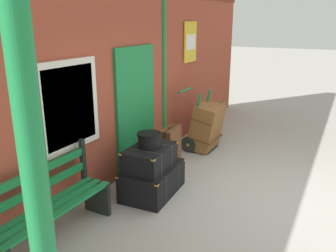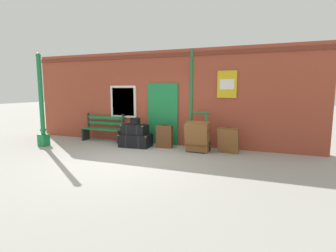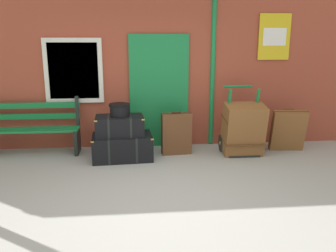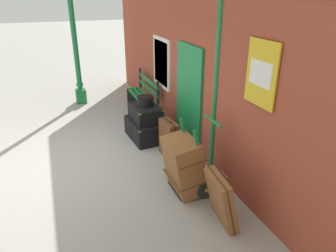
{
  "view_description": "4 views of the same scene",
  "coord_description": "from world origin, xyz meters",
  "px_view_note": "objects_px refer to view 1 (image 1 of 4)",
  "views": [
    {
      "loc": [
        -4.63,
        -0.69,
        2.49
      ],
      "look_at": [
        0.02,
        1.77,
        0.89
      ],
      "focal_mm": 37.3,
      "sensor_mm": 36.0,
      "label": 1
    },
    {
      "loc": [
        3.56,
        -5.92,
        1.89
      ],
      "look_at": [
        0.65,
        1.6,
        0.77
      ],
      "focal_mm": 28.15,
      "sensor_mm": 36.0,
      "label": 2
    },
    {
      "loc": [
        -0.3,
        -4.01,
        1.95
      ],
      "look_at": [
        0.24,
        1.87,
        0.52
      ],
      "focal_mm": 37.05,
      "sensor_mm": 36.0,
      "label": 3
    },
    {
      "loc": [
        5.5,
        -0.06,
        3.03
      ],
      "look_at": [
        0.24,
        1.94,
        0.58
      ],
      "focal_mm": 33.71,
      "sensor_mm": 36.0,
      "label": 4
    }
  ],
  "objects_px": {
    "steamer_trunk_base": "(153,180)",
    "suitcase_cream": "(214,119)",
    "large_brown_trunk": "(206,127)",
    "suitcase_olive": "(171,148)",
    "steamer_trunk_middle": "(150,158)",
    "porters_trolley": "(198,135)",
    "round_hatbox": "(150,139)",
    "platform_bench": "(49,207)"
  },
  "relations": [
    {
      "from": "platform_bench",
      "to": "porters_trolley",
      "type": "distance_m",
      "value": 3.7
    },
    {
      "from": "porters_trolley",
      "to": "suitcase_cream",
      "type": "bearing_deg",
      "value": -0.46
    },
    {
      "from": "steamer_trunk_base",
      "to": "suitcase_cream",
      "type": "distance_m",
      "value": 3.01
    },
    {
      "from": "steamer_trunk_base",
      "to": "porters_trolley",
      "type": "relative_size",
      "value": 0.89
    },
    {
      "from": "steamer_trunk_base",
      "to": "suitcase_cream",
      "type": "height_order",
      "value": "suitcase_cream"
    },
    {
      "from": "porters_trolley",
      "to": "suitcase_olive",
      "type": "relative_size",
      "value": 1.53
    },
    {
      "from": "large_brown_trunk",
      "to": "suitcase_olive",
      "type": "distance_m",
      "value": 1.18
    },
    {
      "from": "large_brown_trunk",
      "to": "suitcase_cream",
      "type": "height_order",
      "value": "large_brown_trunk"
    },
    {
      "from": "steamer_trunk_base",
      "to": "round_hatbox",
      "type": "bearing_deg",
      "value": 128.71
    },
    {
      "from": "platform_bench",
      "to": "suitcase_cream",
      "type": "relative_size",
      "value": 2.04
    },
    {
      "from": "large_brown_trunk",
      "to": "suitcase_cream",
      "type": "relative_size",
      "value": 1.2
    },
    {
      "from": "suitcase_cream",
      "to": "large_brown_trunk",
      "type": "bearing_deg",
      "value": -169.24
    },
    {
      "from": "platform_bench",
      "to": "round_hatbox",
      "type": "xyz_separation_m",
      "value": [
        1.56,
        -0.41,
        0.42
      ]
    },
    {
      "from": "large_brown_trunk",
      "to": "round_hatbox",
      "type": "bearing_deg",
      "value": 179.1
    },
    {
      "from": "round_hatbox",
      "to": "large_brown_trunk",
      "type": "bearing_deg",
      "value": -0.9
    },
    {
      "from": "platform_bench",
      "to": "porters_trolley",
      "type": "bearing_deg",
      "value": -4.16
    },
    {
      "from": "platform_bench",
      "to": "suitcase_olive",
      "type": "relative_size",
      "value": 2.06
    },
    {
      "from": "suitcase_cream",
      "to": "platform_bench",
      "type": "bearing_deg",
      "value": 176.56
    },
    {
      "from": "suitcase_cream",
      "to": "round_hatbox",
      "type": "bearing_deg",
      "value": -177.42
    },
    {
      "from": "large_brown_trunk",
      "to": "suitcase_olive",
      "type": "xyz_separation_m",
      "value": [
        -1.16,
        0.19,
        -0.1
      ]
    },
    {
      "from": "platform_bench",
      "to": "large_brown_trunk",
      "type": "xyz_separation_m",
      "value": [
        3.69,
        -0.45,
        0.03
      ]
    },
    {
      "from": "steamer_trunk_middle",
      "to": "suitcase_olive",
      "type": "bearing_deg",
      "value": 9.56
    },
    {
      "from": "steamer_trunk_base",
      "to": "suitcase_cream",
      "type": "xyz_separation_m",
      "value": [
        3.0,
        0.16,
        0.17
      ]
    },
    {
      "from": "steamer_trunk_base",
      "to": "steamer_trunk_middle",
      "type": "bearing_deg",
      "value": 150.08
    },
    {
      "from": "steamer_trunk_middle",
      "to": "porters_trolley",
      "type": "distance_m",
      "value": 2.17
    },
    {
      "from": "steamer_trunk_middle",
      "to": "large_brown_trunk",
      "type": "distance_m",
      "value": 2.15
    },
    {
      "from": "steamer_trunk_middle",
      "to": "suitcase_cream",
      "type": "bearing_deg",
      "value": 2.7
    },
    {
      "from": "steamer_trunk_middle",
      "to": "large_brown_trunk",
      "type": "height_order",
      "value": "large_brown_trunk"
    },
    {
      "from": "round_hatbox",
      "to": "suitcase_olive",
      "type": "distance_m",
      "value": 1.1
    },
    {
      "from": "steamer_trunk_base",
      "to": "large_brown_trunk",
      "type": "bearing_deg",
      "value": -0.17
    },
    {
      "from": "round_hatbox",
      "to": "steamer_trunk_middle",
      "type": "bearing_deg",
      "value": -153.71
    },
    {
      "from": "platform_bench",
      "to": "suitcase_olive",
      "type": "distance_m",
      "value": 2.54
    },
    {
      "from": "porters_trolley",
      "to": "large_brown_trunk",
      "type": "xyz_separation_m",
      "value": [
        -0.0,
        -0.18,
        0.2
      ]
    },
    {
      "from": "platform_bench",
      "to": "suitcase_cream",
      "type": "distance_m",
      "value": 4.59
    },
    {
      "from": "steamer_trunk_middle",
      "to": "porters_trolley",
      "type": "relative_size",
      "value": 0.71
    },
    {
      "from": "steamer_trunk_middle",
      "to": "round_hatbox",
      "type": "bearing_deg",
      "value": 26.29
    },
    {
      "from": "platform_bench",
      "to": "round_hatbox",
      "type": "distance_m",
      "value": 1.66
    },
    {
      "from": "steamer_trunk_base",
      "to": "steamer_trunk_middle",
      "type": "xyz_separation_m",
      "value": [
        -0.04,
        0.02,
        0.37
      ]
    },
    {
      "from": "round_hatbox",
      "to": "suitcase_cream",
      "type": "relative_size",
      "value": 0.45
    },
    {
      "from": "steamer_trunk_middle",
      "to": "suitcase_cream",
      "type": "height_order",
      "value": "suitcase_cream"
    },
    {
      "from": "steamer_trunk_middle",
      "to": "suitcase_olive",
      "type": "distance_m",
      "value": 1.02
    },
    {
      "from": "large_brown_trunk",
      "to": "platform_bench",
      "type": "bearing_deg",
      "value": 173.12
    }
  ]
}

